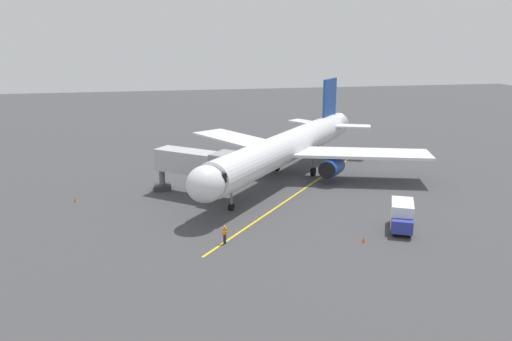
% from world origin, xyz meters
% --- Properties ---
extents(ground_plane, '(220.00, 220.00, 0.00)m').
position_xyz_m(ground_plane, '(0.00, 0.00, 0.00)').
color(ground_plane, '#424244').
extents(apron_lead_in_line, '(25.56, 31.08, 0.01)m').
position_xyz_m(apron_lead_in_line, '(1.01, 5.12, 0.01)').
color(apron_lead_in_line, yellow).
rests_on(apron_lead_in_line, ground).
extents(airplane, '(32.07, 33.88, 11.50)m').
position_xyz_m(airplane, '(0.83, -1.09, 4.00)').
color(airplane, white).
rests_on(airplane, ground).
extents(jet_bridge, '(10.05, 8.84, 5.40)m').
position_xyz_m(jet_bridge, '(12.14, 4.22, 3.76)').
color(jet_bridge, '#B7B7BC').
rests_on(jet_bridge, ground).
extents(ground_crew_marshaller, '(0.45, 0.35, 1.71)m').
position_xyz_m(ground_crew_marshaller, '(11.48, 18.15, 0.89)').
color(ground_crew_marshaller, '#23232D').
rests_on(ground_crew_marshaller, ground).
extents(ground_crew_wing_walker, '(0.46, 0.38, 1.71)m').
position_xyz_m(ground_crew_wing_walker, '(2.77, -10.21, 0.89)').
color(ground_crew_wing_walker, '#23232D').
rests_on(ground_crew_wing_walker, ground).
extents(box_truck_near_nose, '(3.76, 4.99, 2.62)m').
position_xyz_m(box_truck_near_nose, '(-5.31, 18.15, 1.39)').
color(box_truck_near_nose, '#2D3899').
rests_on(box_truck_near_nose, ground).
extents(safety_cone_nose_left, '(0.32, 0.32, 0.55)m').
position_xyz_m(safety_cone_nose_left, '(-5.39, 16.09, 0.28)').
color(safety_cone_nose_left, '#F2590F').
rests_on(safety_cone_nose_left, ground).
extents(safety_cone_nose_right, '(0.32, 0.32, 0.55)m').
position_xyz_m(safety_cone_nose_right, '(26.03, 3.50, 0.28)').
color(safety_cone_nose_right, '#F2590F').
rests_on(safety_cone_nose_right, ground).
extents(safety_cone_wing_port, '(0.32, 0.32, 0.55)m').
position_xyz_m(safety_cone_wing_port, '(-0.63, 20.32, 0.28)').
color(safety_cone_wing_port, '#F2590F').
rests_on(safety_cone_wing_port, ground).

